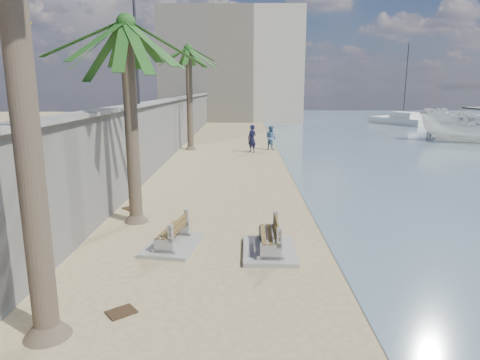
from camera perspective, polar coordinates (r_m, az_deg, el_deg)
name	(u,v)px	position (r m, az deg, el deg)	size (l,w,h in m)	color
ground_plane	(263,318)	(8.65, 3.04, -17.94)	(140.00, 140.00, 0.00)	tan
seawall	(169,128)	(28.01, -9.48, 6.79)	(0.45, 70.00, 3.50)	gray
wall_cap	(168,100)	(27.90, -9.61, 10.47)	(0.80, 70.00, 0.12)	gray
end_building	(232,67)	(59.55, -1.08, 14.83)	(18.00, 12.00, 14.00)	#B7AA93
bench_near	(269,239)	(11.54, 3.95, -7.91)	(1.41, 2.05, 0.85)	gray
bench_far	(173,235)	(12.05, -8.98, -7.25)	(1.62, 2.12, 0.81)	gray
palm_mid	(126,26)	(14.06, -14.95, 19.28)	(5.00, 5.00, 7.13)	brown
palm_back	(188,50)	(30.49, -6.90, 16.83)	(5.00, 5.00, 7.81)	brown
pedestrian_sign	(15,46)	(10.12, -27.80, 15.49)	(0.78, 0.07, 2.40)	#2D2D33
streetlight	(135,33)	(20.16, -13.78, 18.49)	(0.28, 0.28, 5.12)	#2D2D33
person_a	(252,137)	(29.00, 1.61, 5.80)	(0.78, 0.53, 2.15)	#131536
person_b	(271,136)	(30.46, 4.12, 5.83)	(0.91, 0.70, 1.88)	teal
boat_cruiser	(479,124)	(38.89, 29.29, 6.57)	(3.28, 3.37, 3.86)	silver
yacht_far	(398,121)	(54.61, 20.26, 7.33)	(7.33, 2.05, 1.50)	silver
sailboat_west	(403,117)	(63.07, 20.91, 7.82)	(7.86, 5.67, 10.10)	silver
debris_b	(121,312)	(9.11, -15.54, -16.60)	(0.53, 0.43, 0.03)	#382616
debris_c	(132,208)	(16.14, -14.21, -3.68)	(0.63, 0.50, 0.03)	#382616
debris_d	(159,256)	(11.57, -10.70, -9.94)	(0.43, 0.34, 0.03)	#382616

